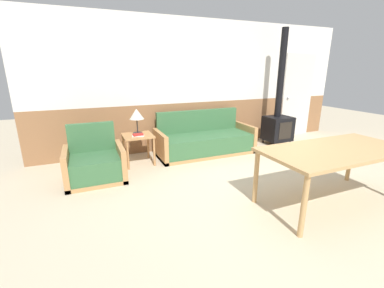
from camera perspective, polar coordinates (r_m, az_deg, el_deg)
ground_plane at (r=3.95m, az=19.56°, el=-10.21°), size 16.00×16.00×0.00m
wall_back at (r=5.76m, az=2.85°, el=12.86°), size 7.20×0.06×2.70m
couch at (r=5.33m, az=2.81°, el=0.60°), size 2.00×0.83×0.86m
armchair at (r=4.35m, az=-20.76°, el=-4.25°), size 0.89×0.76×0.86m
side_table at (r=4.79m, az=-11.92°, el=0.93°), size 0.53×0.53×0.55m
table_lamp at (r=4.79m, az=-12.21°, el=6.35°), size 0.26×0.26×0.46m
book_stack at (r=4.67m, az=-11.90°, el=1.96°), size 0.23×0.17×0.04m
dining_table at (r=3.69m, az=29.35°, el=-1.91°), size 1.90×0.92×0.75m
wood_stove at (r=6.23m, az=18.63°, el=5.52°), size 0.57×0.51×2.54m
entry_door at (r=7.27m, az=22.31°, el=9.95°), size 0.93×0.09×2.07m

